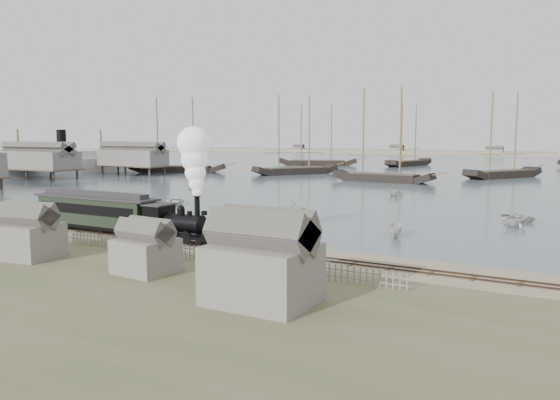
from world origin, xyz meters
The scene contains 27 objects.
ground centered at (0.00, 0.00, 0.00)m, with size 600.00×600.00×0.00m, color tan.
harbor_water centered at (0.00, 170.00, 0.03)m, with size 600.00×336.00×0.06m, color #435560.
rail_track centered at (0.00, -2.00, 0.04)m, with size 120.00×1.80×0.16m.
picket_fence_west centered at (-6.50, -7.00, 0.00)m, with size 19.00×0.10×1.20m, color slate, non-canonical shape.
picket_fence_east centered at (12.50, -7.50, 0.00)m, with size 15.00×0.10×1.20m, color slate, non-canonical shape.
shed_left centered at (-10.00, -13.00, 0.00)m, with size 5.00×4.00×4.10m, color slate, non-canonical shape.
shed_mid centered at (2.00, -12.00, 0.00)m, with size 4.00×3.50×3.60m, color slate, non-canonical shape.
shed_right centered at (13.00, -14.00, 0.00)m, with size 6.00×5.00×5.10m, color slate, non-canonical shape.
western_wharf centered at (-76.00, 40.00, 4.06)m, with size 36.00×56.00×8.00m, color slate, non-canonical shape.
far_spit centered at (0.00, 250.00, 0.00)m, with size 500.00×20.00×1.80m, color tan.
locomotive centered at (-1.86, -2.00, 4.75)m, with size 8.29×3.10×10.34m.
passenger_coach centered at (-14.11, -2.00, 2.31)m, with size 15.14×2.92×3.68m.
beached_dinghy centered at (-12.35, 1.05, 0.38)m, with size 3.66×2.62×0.76m, color beige.
steamship centered at (-89.00, 55.20, 5.73)m, with size 51.81×8.64×11.33m, color beige, non-canonical shape.
rowboat_0 centered at (-21.49, 19.59, 0.52)m, with size 4.41×3.15×0.91m, color beige.
rowboat_1 centered at (-2.13, 19.08, 0.91)m, with size 3.24×2.80×1.71m, color beige.
rowboat_2 centered at (13.57, 10.37, 0.70)m, with size 3.29×1.24×1.27m, color beige.
rowboat_3 centered at (23.11, 27.19, 0.48)m, with size 4.10×2.93×0.85m, color beige.
rowboat_4 centered at (23.11, 22.30, 0.91)m, with size 3.21×2.77×1.69m, color beige.
rowboat_6 centered at (-34.03, 39.35, 0.41)m, with size 3.34×2.38×0.69m, color beige.
rowboat_7 centered at (2.42, 45.46, 0.96)m, with size 3.43×2.96×1.81m, color beige.
schooner_0 centered at (-65.22, 72.52, 10.06)m, with size 25.05×5.78×20.00m, color black, non-canonical shape.
schooner_1 centered at (-34.76, 82.09, 10.06)m, with size 22.81×5.26×20.00m, color black, non-canonical shape.
schooner_2 centered at (-8.03, 70.83, 10.06)m, with size 21.86×5.05×20.00m, color black, non-canonical shape.
schooner_3 centered at (12.95, 95.35, 10.06)m, with size 22.59×5.21×20.00m, color black, non-canonical shape.
schooner_6 centered at (-47.38, 121.89, 10.06)m, with size 25.70×5.93×20.00m, color black, non-canonical shape.
schooner_7 centered at (-20.17, 133.23, 10.06)m, with size 21.86×5.05×20.00m, color black, non-canonical shape.
Camera 1 is at (29.25, -41.01, 9.91)m, focal length 35.00 mm.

